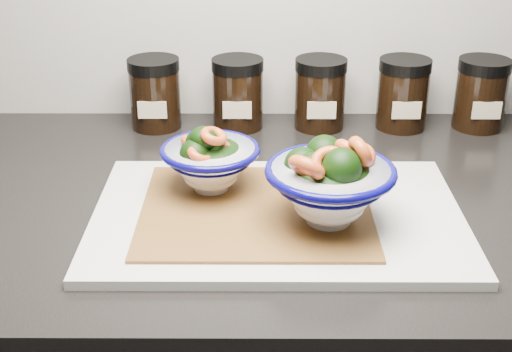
{
  "coord_description": "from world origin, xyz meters",
  "views": [
    {
      "loc": [
        -0.06,
        0.61,
        1.33
      ],
      "look_at": [
        -0.06,
        1.38,
        0.96
      ],
      "focal_mm": 50.0,
      "sensor_mm": 36.0,
      "label": 1
    }
  ],
  "objects_px": {
    "cutting_board": "(278,217)",
    "spice_jar_b": "(238,93)",
    "bowl_left": "(209,160)",
    "spice_jar_e": "(481,94)",
    "bowl_right": "(329,183)",
    "spice_jar_c": "(320,93)",
    "spice_jar_d": "(403,94)",
    "spice_jar_a": "(155,93)"
  },
  "relations": [
    {
      "from": "spice_jar_e",
      "to": "spice_jar_b",
      "type": "bearing_deg",
      "value": 180.0
    },
    {
      "from": "spice_jar_a",
      "to": "spice_jar_c",
      "type": "xyz_separation_m",
      "value": [
        0.26,
        0.0,
        0.0
      ]
    },
    {
      "from": "bowl_right",
      "to": "spice_jar_c",
      "type": "xyz_separation_m",
      "value": [
        0.02,
        0.34,
        -0.01
      ]
    },
    {
      "from": "cutting_board",
      "to": "bowl_left",
      "type": "bearing_deg",
      "value": 146.75
    },
    {
      "from": "spice_jar_d",
      "to": "spice_jar_e",
      "type": "height_order",
      "value": "same"
    },
    {
      "from": "spice_jar_a",
      "to": "spice_jar_b",
      "type": "relative_size",
      "value": 1.0
    },
    {
      "from": "spice_jar_d",
      "to": "bowl_right",
      "type": "bearing_deg",
      "value": -113.43
    },
    {
      "from": "spice_jar_c",
      "to": "spice_jar_d",
      "type": "height_order",
      "value": "same"
    },
    {
      "from": "spice_jar_a",
      "to": "spice_jar_e",
      "type": "distance_m",
      "value": 0.52
    },
    {
      "from": "cutting_board",
      "to": "spice_jar_d",
      "type": "relative_size",
      "value": 3.98
    },
    {
      "from": "spice_jar_b",
      "to": "spice_jar_d",
      "type": "relative_size",
      "value": 1.0
    },
    {
      "from": "bowl_right",
      "to": "spice_jar_d",
      "type": "xyz_separation_m",
      "value": [
        0.15,
        0.34,
        -0.01
      ]
    },
    {
      "from": "bowl_right",
      "to": "spice_jar_d",
      "type": "relative_size",
      "value": 1.35
    },
    {
      "from": "spice_jar_c",
      "to": "spice_jar_e",
      "type": "xyz_separation_m",
      "value": [
        0.26,
        0.0,
        0.0
      ]
    },
    {
      "from": "bowl_left",
      "to": "spice_jar_d",
      "type": "distance_m",
      "value": 0.39
    },
    {
      "from": "spice_jar_b",
      "to": "spice_jar_d",
      "type": "distance_m",
      "value": 0.26
    },
    {
      "from": "spice_jar_a",
      "to": "bowl_right",
      "type": "bearing_deg",
      "value": -53.95
    },
    {
      "from": "bowl_left",
      "to": "spice_jar_e",
      "type": "distance_m",
      "value": 0.49
    },
    {
      "from": "bowl_right",
      "to": "spice_jar_c",
      "type": "bearing_deg",
      "value": 87.37
    },
    {
      "from": "bowl_right",
      "to": "spice_jar_b",
      "type": "height_order",
      "value": "bowl_right"
    },
    {
      "from": "spice_jar_d",
      "to": "spice_jar_e",
      "type": "distance_m",
      "value": 0.12
    },
    {
      "from": "spice_jar_b",
      "to": "bowl_right",
      "type": "bearing_deg",
      "value": -71.24
    },
    {
      "from": "bowl_left",
      "to": "spice_jar_b",
      "type": "xyz_separation_m",
      "value": [
        0.03,
        0.26,
        0.0
      ]
    },
    {
      "from": "spice_jar_d",
      "to": "bowl_left",
      "type": "bearing_deg",
      "value": -138.66
    },
    {
      "from": "spice_jar_b",
      "to": "spice_jar_c",
      "type": "distance_m",
      "value": 0.13
    },
    {
      "from": "bowl_left",
      "to": "spice_jar_d",
      "type": "relative_size",
      "value": 1.13
    },
    {
      "from": "cutting_board",
      "to": "spice_jar_e",
      "type": "bearing_deg",
      "value": 43.5
    },
    {
      "from": "spice_jar_e",
      "to": "spice_jar_c",
      "type": "bearing_deg",
      "value": 180.0
    },
    {
      "from": "bowl_left",
      "to": "spice_jar_c",
      "type": "bearing_deg",
      "value": 58.03
    },
    {
      "from": "spice_jar_b",
      "to": "spice_jar_e",
      "type": "xyz_separation_m",
      "value": [
        0.39,
        0.0,
        0.0
      ]
    },
    {
      "from": "bowl_right",
      "to": "spice_jar_b",
      "type": "distance_m",
      "value": 0.36
    },
    {
      "from": "spice_jar_d",
      "to": "cutting_board",
      "type": "bearing_deg",
      "value": -123.32
    },
    {
      "from": "cutting_board",
      "to": "spice_jar_a",
      "type": "height_order",
      "value": "spice_jar_a"
    },
    {
      "from": "bowl_left",
      "to": "spice_jar_b",
      "type": "relative_size",
      "value": 1.13
    },
    {
      "from": "spice_jar_a",
      "to": "spice_jar_d",
      "type": "distance_m",
      "value": 0.39
    },
    {
      "from": "bowl_right",
      "to": "spice_jar_a",
      "type": "distance_m",
      "value": 0.42
    },
    {
      "from": "bowl_left",
      "to": "spice_jar_b",
      "type": "bearing_deg",
      "value": 83.51
    },
    {
      "from": "bowl_right",
      "to": "spice_jar_e",
      "type": "bearing_deg",
      "value": 51.39
    },
    {
      "from": "bowl_right",
      "to": "spice_jar_e",
      "type": "xyz_separation_m",
      "value": [
        0.27,
        0.34,
        -0.01
      ]
    },
    {
      "from": "cutting_board",
      "to": "spice_jar_b",
      "type": "bearing_deg",
      "value": 100.28
    },
    {
      "from": "spice_jar_d",
      "to": "spice_jar_c",
      "type": "bearing_deg",
      "value": 180.0
    },
    {
      "from": "spice_jar_c",
      "to": "spice_jar_e",
      "type": "distance_m",
      "value": 0.26
    }
  ]
}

